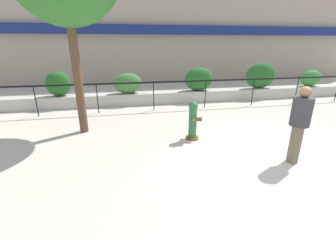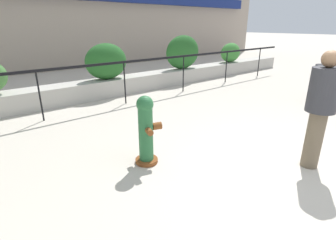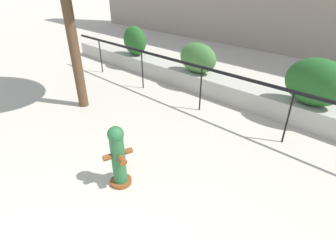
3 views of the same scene
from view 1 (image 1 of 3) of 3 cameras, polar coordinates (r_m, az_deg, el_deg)
name	(u,v)px [view 1 (image 1 of 3)]	position (r m, az deg, el deg)	size (l,w,h in m)	color
ground_plane	(281,167)	(5.56, 26.81, -10.67)	(120.00, 120.00, 0.00)	beige
building_facade	(171,20)	(16.11, 0.77, 24.03)	(30.00, 1.36, 8.00)	gray
planter_wall_low	(197,96)	(10.52, 7.31, 6.11)	(18.00, 0.70, 0.50)	#B7B2A8
fence_railing_segment	(206,83)	(9.35, 9.60, 9.20)	(15.00, 0.05, 1.15)	black
hedge_bush_0	(58,84)	(10.21, -26.11, 8.26)	(0.98, 0.59, 1.00)	#235B23
hedge_bush_1	(128,83)	(9.87, -10.16, 9.16)	(1.21, 0.63, 0.86)	#427538
hedge_bush_2	(199,79)	(10.39, 7.82, 10.26)	(1.29, 0.70, 1.04)	#235B23
hedge_bush_3	(261,76)	(11.72, 22.45, 10.37)	(1.50, 0.57, 1.19)	#235B23
hedge_bush_4	(311,78)	(13.47, 32.51, 8.97)	(1.06, 0.60, 0.80)	#387F33
fire_hydrant	(193,120)	(6.20, 6.35, -0.04)	(0.48, 0.48, 1.08)	brown
pedestrian	(300,121)	(5.56, 30.46, -0.16)	(0.46, 0.46, 1.73)	brown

